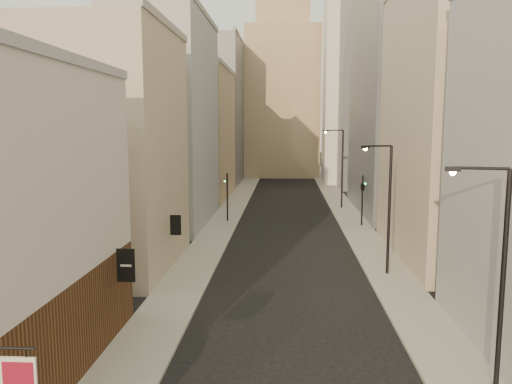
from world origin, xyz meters
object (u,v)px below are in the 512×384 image
white_tower (349,71)px  clock_tower (283,85)px  streetlamp_mid (387,202)px  traffic_light_left (227,188)px  traffic_light_right (363,187)px  streetlamp_near (497,269)px  streetlamp_far (340,164)px

white_tower → clock_tower: bearing=128.2°
white_tower → streetlamp_mid: 54.91m
clock_tower → traffic_light_left: size_ratio=8.98×
clock_tower → traffic_light_right: 53.48m
white_tower → traffic_light_right: bearing=-94.5°
streetlamp_mid → traffic_light_left: 21.40m
white_tower → streetlamp_near: bearing=-92.4°
streetlamp_far → traffic_light_left: streetlamp_far is taller
clock_tower → streetlamp_far: 43.09m
white_tower → streetlamp_far: bearing=-98.4°
traffic_light_right → streetlamp_near: bearing=91.5°
clock_tower → traffic_light_left: (-5.13, -49.57, -14.16)m
streetlamp_near → streetlamp_far: bearing=101.6°
streetlamp_mid → traffic_light_right: bearing=64.7°
streetlamp_mid → traffic_light_left: streetlamp_mid is taller
clock_tower → streetlamp_mid: size_ratio=5.28×
white_tower → streetlamp_mid: (-3.83, -53.03, -13.75)m
streetlamp_far → clock_tower: bearing=92.4°
streetlamp_near → white_tower: bearing=97.7°
streetlamp_far → traffic_light_right: 10.51m
streetlamp_near → traffic_light_right: streetlamp_near is taller
clock_tower → streetlamp_far: bearing=-80.1°
white_tower → streetlamp_near: 69.04m
white_tower → traffic_light_right: white_tower is taller
streetlamp_mid → white_tower: bearing=63.9°
clock_tower → streetlamp_mid: (7.17, -67.03, -12.77)m
clock_tower → streetlamp_near: clock_tower is taller
traffic_light_right → clock_tower: bearing=-79.6°
white_tower → streetlamp_near: size_ratio=4.99×
clock_tower → white_tower: 17.83m
traffic_light_right → traffic_light_left: bearing=-4.9°
clock_tower → streetlamp_near: size_ratio=5.40×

